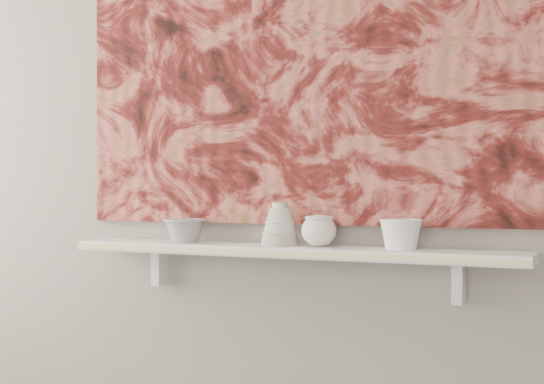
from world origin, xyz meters
The scene contains 11 objects.
wall_back centered at (0.00, 1.60, 1.35)m, with size 3.60×3.60×0.00m, color gray.
shelf centered at (0.00, 1.51, 0.92)m, with size 1.40×0.18×0.03m, color silver.
shelf_stripe centered at (0.00, 1.41, 0.92)m, with size 1.40×0.01×0.02m, color beige.
bracket_left centered at (-0.49, 1.57, 0.84)m, with size 0.03×0.06×0.12m, color silver.
bracket_right centered at (0.49, 1.57, 0.84)m, with size 0.03×0.06×0.12m, color silver.
painting centered at (0.00, 1.59, 1.54)m, with size 1.50×0.03×1.10m, color maroon.
house_motif centered at (0.45, 1.57, 1.23)m, with size 0.09×0.00×0.08m, color black.
bowl_grey centered at (-0.35, 1.51, 0.97)m, with size 0.13×0.13×0.08m, color gray, non-canonical shape.
cup_cream centered at (0.10, 1.51, 0.98)m, with size 0.10×0.10×0.09m, color white, non-canonical shape.
bell_vessel centered at (-0.02, 1.51, 0.99)m, with size 0.12×0.12×0.13m, color beige, non-canonical shape.
bowl_white centered at (0.34, 1.51, 0.97)m, with size 0.12×0.12×0.09m, color white, non-canonical shape.
Camera 1 is at (0.90, -0.55, 1.10)m, focal length 50.00 mm.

